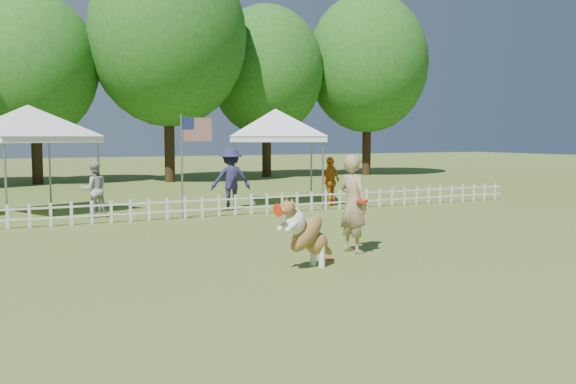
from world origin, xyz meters
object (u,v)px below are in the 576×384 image
object	(u,v)px
dog	(307,233)
flag_pole	(182,167)
frisbee_on_turf	(329,259)
handler	(353,204)
spectator_b	(231,179)
spectator_c	(331,181)
canopy_tent_left	(30,161)
canopy_tent_right	(276,158)
spectator_a	(94,190)

from	to	relation	value
dog	flag_pole	distance (m)	7.57
frisbee_on_turf	handler	bearing A→B (deg)	27.72
flag_pole	spectator_b	distance (m)	2.41
spectator_c	flag_pole	bearing A→B (deg)	-17.28
canopy_tent_left	flag_pole	distance (m)	4.64
canopy_tent_right	spectator_b	xyz separation A→B (m)	(-1.88, -0.72, -0.60)
dog	flag_pole	world-z (taller)	flag_pole
canopy_tent_left	spectator_a	bearing A→B (deg)	-68.68
dog	spectator_a	size ratio (longest dim) A/B	0.78
handler	spectator_c	xyz separation A→B (m)	(3.98, 7.54, -0.16)
handler	spectator_b	distance (m)	7.94
spectator_a	spectator_b	xyz separation A→B (m)	(4.12, 0.05, 0.17)
dog	flag_pole	xyz separation A→B (m)	(0.18, 7.53, 0.82)
frisbee_on_turf	canopy_tent_right	size ratio (longest dim) A/B	0.07
flag_pole	spectator_b	world-z (taller)	flag_pole
canopy_tent_left	flag_pole	world-z (taller)	canopy_tent_left
spectator_a	dog	bearing A→B (deg)	97.58
spectator_b	spectator_c	distance (m)	3.38
frisbee_on_turf	flag_pole	distance (m)	7.18
handler	spectator_c	size ratio (longest dim) A/B	1.20
flag_pole	spectator_a	world-z (taller)	flag_pole
flag_pole	spectator_c	xyz separation A→B (m)	(5.33, 0.93, -0.63)
canopy_tent_left	spectator_b	size ratio (longest dim) A/B	1.63
canopy_tent_left	spectator_c	bearing A→B (deg)	-34.27
handler	canopy_tent_left	bearing A→B (deg)	20.34
handler	spectator_b	xyz separation A→B (m)	(0.62, 7.91, -0.01)
handler	canopy_tent_right	xyz separation A→B (m)	(2.51, 8.63, 0.59)
dog	canopy_tent_left	distance (m)	10.98
spectator_c	spectator_a	bearing A→B (deg)	-29.71
dog	spectator_c	size ratio (longest dim) A/B	0.76
canopy_tent_right	flag_pole	xyz separation A→B (m)	(-3.86, -2.03, -0.12)
canopy_tent_right	flag_pole	world-z (taller)	canopy_tent_right
dog	spectator_b	bearing A→B (deg)	61.11
handler	spectator_a	size ratio (longest dim) A/B	1.23
flag_pole	canopy_tent_right	bearing A→B (deg)	11.00
frisbee_on_turf	flag_pole	world-z (taller)	flag_pole
dog	canopy_tent_right	bearing A→B (deg)	51.91
handler	dog	world-z (taller)	handler
spectator_b	spectator_c	xyz separation A→B (m)	(3.36, -0.38, -0.15)
canopy_tent_right	flag_pole	distance (m)	4.36
frisbee_on_turf	canopy_tent_left	size ratio (longest dim) A/B	0.07
handler	dog	bearing A→B (deg)	113.48
frisbee_on_turf	spectator_b	distance (m)	8.49
canopy_tent_left	flag_pole	size ratio (longest dim) A/B	1.08
flag_pole	spectator_b	size ratio (longest dim) A/B	1.50
spectator_c	spectator_b	bearing A→B (deg)	-33.60
handler	spectator_a	bearing A→B (deg)	16.40
canopy_tent_left	spectator_c	size ratio (longest dim) A/B	1.94
canopy_tent_right	canopy_tent_left	bearing A→B (deg)	-164.52
dog	flag_pole	bearing A→B (deg)	73.42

